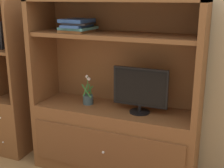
% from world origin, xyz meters
% --- Properties ---
extents(painted_rear_wall, '(6.00, 0.10, 2.80)m').
position_xyz_m(painted_rear_wall, '(0.00, 0.75, 1.40)').
color(painted_rear_wall, tan).
rests_on(painted_rear_wall, ground_plane).
extents(media_console, '(1.58, 0.51, 1.68)m').
position_xyz_m(media_console, '(0.00, 0.41, 0.53)').
color(media_console, brown).
rests_on(media_console, ground_plane).
extents(tv_monitor, '(0.50, 0.19, 0.42)m').
position_xyz_m(tv_monitor, '(0.26, 0.38, 0.89)').
color(tv_monitor, black).
rests_on(tv_monitor, media_console).
extents(potted_plant, '(0.11, 0.10, 0.29)m').
position_xyz_m(potted_plant, '(-0.28, 0.41, 0.74)').
color(potted_plant, '#384C56').
rests_on(potted_plant, media_console).
extents(magazine_stack, '(0.29, 0.34, 0.12)m').
position_xyz_m(magazine_stack, '(-0.36, 0.40, 1.43)').
color(magazine_stack, '#A56638').
rests_on(magazine_stack, media_console).
extents(bookshelf_tall, '(0.36, 0.47, 1.78)m').
position_xyz_m(bookshelf_tall, '(-1.19, 0.41, 0.61)').
color(bookshelf_tall, brown).
rests_on(bookshelf_tall, ground_plane).
extents(upright_book_row, '(0.11, 0.18, 0.28)m').
position_xyz_m(upright_book_row, '(-1.26, 0.40, 1.29)').
color(upright_book_row, purple).
rests_on(upright_book_row, bookshelf_tall).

